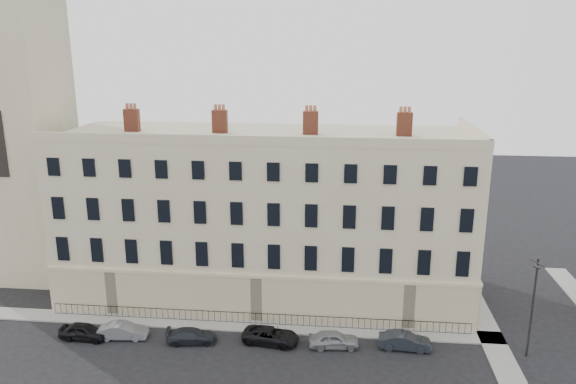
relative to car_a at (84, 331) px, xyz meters
name	(u,v)px	position (x,y,z in m)	size (l,w,h in m)	color
ground	(325,365)	(19.18, -1.74, -0.66)	(160.00, 160.00, 0.00)	black
terrace	(266,215)	(13.22, 10.23, 6.84)	(36.22, 12.22, 17.00)	#C0B48F
church_tower	(14,87)	(-10.82, 12.26, 18.00)	(8.00, 8.13, 44.00)	#C0B48F
pavement_terrace	(208,324)	(9.18, 3.26, -0.60)	(48.00, 2.00, 0.12)	gray
pavement_east_return	(483,320)	(32.18, 6.26, -0.60)	(2.00, 24.00, 0.12)	gray
railings	(256,318)	(13.18, 3.66, -0.11)	(35.00, 0.04, 0.96)	black
car_a	(84,331)	(0.00, 0.00, 0.00)	(1.55, 3.86, 1.32)	black
car_b	(123,331)	(3.06, 0.42, -0.02)	(1.35, 3.87, 1.27)	slate
car_c	(192,336)	(8.63, 0.34, -0.09)	(1.60, 3.93, 1.14)	#1F232A
car_d	(271,336)	(14.81, 0.90, -0.04)	(2.05, 4.44, 1.23)	black
car_e	(334,339)	(19.74, 0.76, 0.01)	(1.57, 3.90, 1.33)	gray
car_f	(405,341)	(25.16, 1.07, 0.00)	(1.38, 3.97, 1.31)	#21252C
streetlamp	(533,304)	(34.14, 0.86, 3.70)	(0.76, 1.62, 7.86)	#2A292E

